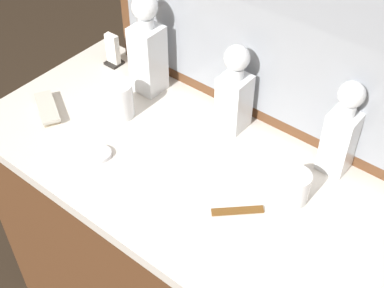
# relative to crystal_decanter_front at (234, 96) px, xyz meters

# --- Properties ---
(dresser) EXTENTS (1.27, 0.59, 0.86)m
(dresser) POSITION_rel_crystal_decanter_front_xyz_m (0.01, -0.20, -0.53)
(dresser) COLOR brown
(dresser) RESTS_ON ground_plane
(dresser_mirror) EXTENTS (1.01, 0.03, 0.70)m
(dresser_mirror) POSITION_rel_crystal_decanter_front_xyz_m (0.01, 0.08, 0.24)
(dresser_mirror) COLOR brown
(dresser_mirror) RESTS_ON dresser
(crystal_decanter_front) EXTENTS (0.08, 0.08, 0.27)m
(crystal_decanter_front) POSITION_rel_crystal_decanter_front_xyz_m (0.00, 0.00, 0.00)
(crystal_decanter_front) COLOR white
(crystal_decanter_front) RESTS_ON dresser
(crystal_decanter_far_right) EXTENTS (0.07, 0.07, 0.27)m
(crystal_decanter_far_right) POSITION_rel_crystal_decanter_front_xyz_m (0.31, 0.03, 0.00)
(crystal_decanter_far_right) COLOR white
(crystal_decanter_far_right) RESTS_ON dresser
(crystal_decanter_center) EXTENTS (0.09, 0.09, 0.32)m
(crystal_decanter_center) POSITION_rel_crystal_decanter_front_xyz_m (-0.30, -0.02, 0.02)
(crystal_decanter_center) COLOR white
(crystal_decanter_center) RESTS_ON dresser
(crystal_tumbler_front) EXTENTS (0.09, 0.09, 0.11)m
(crystal_tumbler_front) POSITION_rel_crystal_decanter_front_xyz_m (-0.29, -0.17, -0.06)
(crystal_tumbler_front) COLOR white
(crystal_tumbler_front) RESTS_ON dresser
(crystal_tumbler_rear) EXTENTS (0.08, 0.08, 0.08)m
(crystal_tumbler_rear) POSITION_rel_crystal_decanter_front_xyz_m (0.28, -0.13, -0.07)
(crystal_tumbler_rear) COLOR white
(crystal_tumbler_rear) RESTS_ON dresser
(silver_brush_left) EXTENTS (0.15, 0.12, 0.02)m
(silver_brush_left) POSITION_rel_crystal_decanter_front_xyz_m (-0.46, -0.30, -0.09)
(silver_brush_left) COLOR #B7A88C
(silver_brush_left) RESTS_ON dresser
(porcelain_dish) EXTENTS (0.06, 0.06, 0.01)m
(porcelain_dish) POSITION_rel_crystal_decanter_front_xyz_m (-0.20, -0.33, -0.10)
(porcelain_dish) COLOR silver
(porcelain_dish) RESTS_ON dresser
(tortoiseshell_comb) EXTENTS (0.11, 0.10, 0.01)m
(tortoiseshell_comb) POSITION_rel_crystal_decanter_front_xyz_m (0.20, -0.25, -0.10)
(tortoiseshell_comb) COLOR brown
(tortoiseshell_comb) RESTS_ON dresser
(napkin_holder) EXTENTS (0.05, 0.05, 0.11)m
(napkin_holder) POSITION_rel_crystal_decanter_front_xyz_m (-0.48, 0.01, -0.06)
(napkin_holder) COLOR black
(napkin_holder) RESTS_ON dresser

